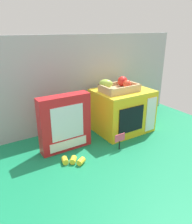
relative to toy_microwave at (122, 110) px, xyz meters
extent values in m
plane|color=#147A4C|center=(-0.19, -0.01, -0.14)|extent=(1.70, 1.70, 0.00)
cube|color=#A0A3A8|center=(-0.19, 0.23, 0.17)|extent=(1.61, 0.03, 0.64)
cube|color=yellow|center=(0.00, 0.00, -0.01)|extent=(0.37, 0.29, 0.28)
cube|color=yellow|center=(0.00, 0.00, 0.14)|extent=(0.37, 0.29, 0.01)
cube|color=black|center=(-0.04, -0.15, -0.01)|extent=(0.19, 0.01, 0.17)
cube|color=white|center=(0.13, -0.15, -0.01)|extent=(0.08, 0.01, 0.23)
cube|color=tan|center=(-0.04, -0.01, 0.16)|extent=(0.24, 0.15, 0.02)
cube|color=tan|center=(-0.04, -0.08, 0.18)|extent=(0.24, 0.01, 0.02)
cube|color=tan|center=(-0.04, 0.06, 0.18)|extent=(0.24, 0.01, 0.02)
cube|color=tan|center=(-0.15, -0.01, 0.18)|extent=(0.01, 0.15, 0.02)
cube|color=tan|center=(0.07, -0.01, 0.18)|extent=(0.01, 0.15, 0.02)
sphere|color=#E04228|center=(0.00, -0.04, 0.19)|extent=(0.05, 0.05, 0.05)
sphere|color=red|center=(0.00, 0.01, 0.20)|extent=(0.07, 0.07, 0.07)
ellipsoid|color=#9EC647|center=(-0.11, 0.04, 0.20)|extent=(0.10, 0.10, 0.06)
cube|color=red|center=(-0.44, -0.03, 0.02)|extent=(0.30, 0.08, 0.33)
cube|color=silver|center=(-0.44, -0.07, 0.04)|extent=(0.19, 0.00, 0.20)
cube|color=white|center=(-0.44, -0.07, -0.10)|extent=(0.23, 0.00, 0.05)
cylinder|color=black|center=(-0.18, -0.21, -0.12)|extent=(0.01, 0.01, 0.06)
cube|color=#F44C6B|center=(-0.18, -0.21, -0.07)|extent=(0.07, 0.00, 0.05)
cylinder|color=yellow|center=(-0.44, -0.22, -0.13)|extent=(0.06, 0.05, 0.03)
cylinder|color=yellow|center=(-0.47, -0.19, -0.13)|extent=(0.05, 0.06, 0.03)
cylinder|color=yellow|center=(-0.51, -0.17, -0.13)|extent=(0.04, 0.05, 0.03)
camera|label=1|loc=(-0.89, -1.09, 0.53)|focal=34.85mm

